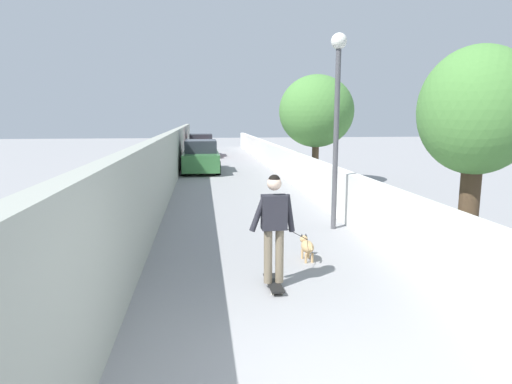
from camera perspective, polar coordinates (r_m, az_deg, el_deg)
ground_plane at (r=17.73m, az=-3.11°, el=1.25°), size 80.00×80.00×0.00m
wall_left at (r=15.63m, az=-11.55°, el=3.75°), size 48.00×0.30×2.07m
fence_right at (r=16.04m, az=6.05°, el=2.60°), size 48.00×0.30×1.27m
tree_right_near at (r=7.81m, az=27.04°, el=9.14°), size 1.82×1.82×3.75m
tree_right_mid at (r=17.07m, az=7.95°, el=10.45°), size 2.86×2.86×4.24m
lamp_post at (r=10.24m, az=10.64°, el=12.02°), size 0.36×0.36×4.48m
skateboard at (r=6.92m, az=2.32°, el=-11.89°), size 0.81×0.22×0.08m
person_skateboarder at (r=6.61m, az=2.38°, el=-3.71°), size 0.23×0.71×1.70m
dog at (r=8.14m, az=6.70°, el=-7.05°), size 1.53×0.95×1.06m
car_near at (r=21.42m, az=-7.27°, el=4.58°), size 4.21×1.80×1.54m
car_far at (r=29.98m, az=-7.24°, el=6.04°), size 4.31×1.80×1.54m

